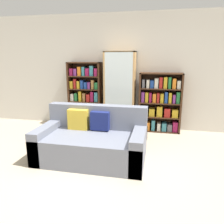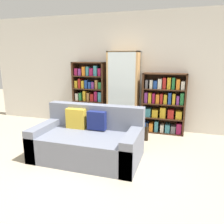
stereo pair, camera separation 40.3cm
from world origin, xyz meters
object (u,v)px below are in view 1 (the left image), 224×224
object	(u,v)px
display_cabinet	(120,91)
wine_bottle	(146,132)
bookshelf_left	(86,96)
couch	(92,142)
bookshelf_right	(160,104)

from	to	relation	value
display_cabinet	wine_bottle	distance (m)	1.19
bookshelf_left	wine_bottle	size ratio (longest dim) A/B	4.26
couch	wine_bottle	size ratio (longest dim) A/B	4.80
couch	bookshelf_right	xyz separation A→B (m)	(1.11, 1.72, 0.36)
bookshelf_right	display_cabinet	bearing A→B (deg)	-178.96
wine_bottle	bookshelf_right	bearing A→B (deg)	66.64
bookshelf_right	wine_bottle	size ratio (longest dim) A/B	3.66
display_cabinet	couch	bearing A→B (deg)	-95.72
bookshelf_left	bookshelf_right	xyz separation A→B (m)	(1.80, 0.00, -0.10)
bookshelf_left	bookshelf_right	size ratio (longest dim) A/B	1.17
bookshelf_right	wine_bottle	xyz separation A→B (m)	(-0.27, -0.64, -0.50)
bookshelf_right	bookshelf_left	bearing A→B (deg)	-180.00
couch	wine_bottle	bearing A→B (deg)	52.31
couch	display_cabinet	bearing A→B (deg)	84.28
bookshelf_right	wine_bottle	bearing A→B (deg)	-113.36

